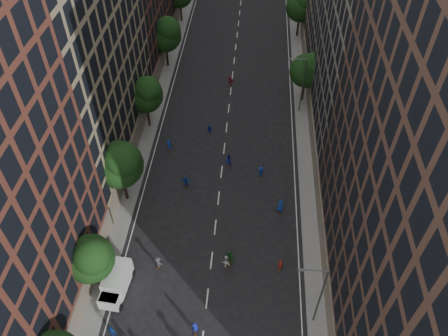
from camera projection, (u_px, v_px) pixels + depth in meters
name	position (u px, v px, depth m)	size (l,w,h in m)	color
ground	(226.00, 130.00, 62.96)	(240.00, 240.00, 0.00)	black
sidewalk_left	(154.00, 95.00, 68.80)	(4.00, 105.00, 0.15)	slate
sidewalk_right	(307.00, 102.00, 67.49)	(4.00, 105.00, 0.15)	slate
bldg_left_b	(53.00, 33.00, 48.37)	(14.00, 26.00, 34.00)	#8B7B5B
bldg_right_b	(385.00, 12.00, 52.95)	(14.00, 28.00, 33.00)	#635B52
tree_left_1	(90.00, 258.00, 41.34)	(4.80, 4.80, 8.21)	black
tree_left_2	(120.00, 163.00, 49.13)	(5.60, 5.60, 9.45)	black
tree_left_3	(146.00, 94.00, 59.31)	(5.00, 5.00, 8.58)	black
tree_left_4	(166.00, 33.00, 70.27)	(5.40, 5.40, 9.08)	black
tree_right_a	(308.00, 69.00, 63.81)	(5.00, 5.00, 8.39)	black
tree_right_b	(302.00, 6.00, 77.54)	(5.20, 5.20, 8.83)	black
streetlamp_near	(319.00, 294.00, 39.15)	(2.64, 0.22, 9.06)	#595B60
streetlamp_far	(302.00, 83.00, 62.20)	(2.64, 0.22, 9.06)	#595B60
cargo_van	(116.00, 283.00, 44.17)	(2.72, 5.05, 2.59)	white
skater_1	(195.00, 328.00, 41.39)	(0.64, 0.42, 1.76)	#1524B1
skater_4	(112.00, 332.00, 41.15)	(0.99, 0.41, 1.69)	#123A94
skater_7	(280.00, 265.00, 46.33)	(0.55, 0.36, 1.52)	#A8241C
skater_8	(226.00, 262.00, 46.44)	(0.89, 0.69, 1.83)	silver
skater_9	(158.00, 263.00, 46.48)	(1.04, 0.60, 1.61)	#3B3B40
skater_10	(230.00, 257.00, 46.78)	(1.09, 0.46, 1.87)	#1D6323
skater_11	(186.00, 182.00, 54.73)	(1.45, 0.46, 1.56)	#143AA4
skater_12	(280.00, 206.00, 51.81)	(0.90, 0.58, 1.83)	navy
skater_13	(169.00, 145.00, 59.23)	(0.69, 0.45, 1.88)	#143BA9
skater_14	(228.00, 161.00, 57.18)	(0.90, 0.70, 1.84)	#121F97
skater_15	(261.00, 172.00, 55.88)	(1.02, 0.58, 1.57)	navy
skater_16	(210.00, 130.00, 61.65)	(0.94, 0.39, 1.60)	#1524AC
skater_17	(230.00, 81.00, 70.06)	(1.56, 0.50, 1.69)	#A31B38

